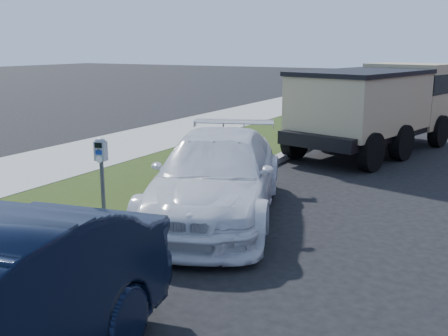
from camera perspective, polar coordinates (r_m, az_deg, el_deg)
The scene contains 5 objects.
ground at distance 7.04m, azimuth 6.14°, elevation -10.88°, with size 120.00×120.00×0.00m, color black.
streetside at distance 11.63m, azimuth -15.77°, elevation -1.21°, with size 6.12×50.00×0.15m.
parking_meter at distance 8.24m, azimuth -13.21°, elevation 0.64°, with size 0.21×0.16×1.37m.
white_wagon at distance 8.95m, azimuth -0.65°, elevation -0.76°, with size 1.97×4.85×1.41m, color white.
dump_truck at distance 15.05m, azimuth 16.50°, elevation 6.78°, with size 3.56×6.31×2.34m.
Camera 1 is at (2.45, -5.94, 2.87)m, focal length 42.00 mm.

